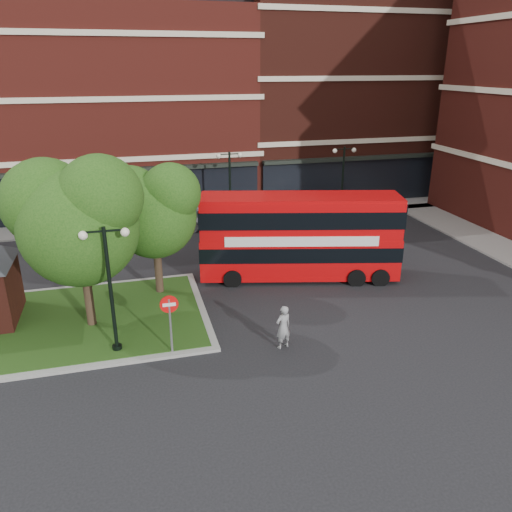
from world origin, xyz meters
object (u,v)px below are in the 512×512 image
object	(u,v)px
bus	(300,231)
car_white	(315,211)
woman	(283,327)
car_silver	(211,216)

from	to	relation	value
bus	car_white	distance (m)	10.47
woman	car_white	size ratio (longest dim) A/B	0.47
bus	car_white	bearing A→B (deg)	78.12
woman	car_silver	size ratio (longest dim) A/B	0.38
car_silver	car_white	world-z (taller)	car_silver
bus	woman	xyz separation A→B (m)	(-2.86, -6.31, -1.58)
car_silver	bus	bearing A→B (deg)	-159.83
car_silver	car_white	size ratio (longest dim) A/B	1.23
car_silver	woman	bearing A→B (deg)	-176.96
woman	car_silver	xyz separation A→B (m)	(-0.01, 15.59, -0.09)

